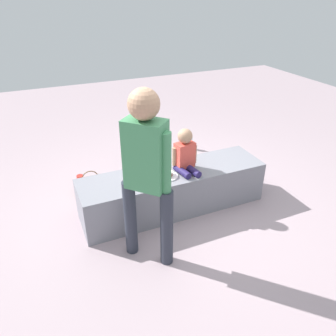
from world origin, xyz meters
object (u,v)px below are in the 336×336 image
water_bottle_near_gift (193,157)px  water_bottle_far_side (191,143)px  party_cup_red (80,179)px  adult_standing (146,166)px  handbag_brown_canvas (91,186)px  cake_box_white (217,170)px  cake_plate (168,175)px  child_seated (185,153)px  gift_bag (174,175)px  handbag_black_leather (129,182)px

water_bottle_near_gift → water_bottle_far_side: size_ratio=0.84×
water_bottle_far_side → party_cup_red: bearing=-169.5°
adult_standing → handbag_brown_canvas: adult_standing is taller
adult_standing → cake_box_white: bearing=38.1°
party_cup_red → cake_box_white: 1.85m
adult_standing → cake_box_white: 2.03m
adult_standing → party_cup_red: (-0.35, 1.63, -0.94)m
cake_plate → party_cup_red: 1.41m
cake_plate → water_bottle_far_side: size_ratio=0.96×
adult_standing → water_bottle_near_gift: size_ratio=8.38×
child_seated → gift_bag: child_seated is taller
gift_bag → water_bottle_far_side: size_ratio=1.39×
water_bottle_near_gift → party_cup_red: 1.63m
adult_standing → gift_bag: size_ratio=5.04×
party_cup_red → handbag_black_leather: 0.70m
cake_box_white → handbag_black_leather: 1.24m
handbag_brown_canvas → gift_bag: bearing=-11.2°
water_bottle_near_gift → cake_box_white: bearing=-71.7°
child_seated → handbag_black_leather: size_ratio=1.41×
party_cup_red → handbag_black_leather: size_ratio=0.30×
party_cup_red → cake_plate: bearing=-53.6°
gift_bag → party_cup_red: (-1.11, 0.53, -0.09)m
child_seated → handbag_brown_canvas: (-0.94, 0.69, -0.58)m
gift_bag → child_seated: bearing=-100.6°
child_seated → handbag_black_leather: bearing=130.0°
child_seated → handbag_brown_canvas: child_seated is taller
child_seated → adult_standing: adult_standing is taller
party_cup_red → handbag_brown_canvas: bearing=-76.2°
cake_box_white → cake_plate: bearing=-150.3°
water_bottle_near_gift → cake_plate: bearing=-130.0°
gift_bag → water_bottle_near_gift: 0.69m
adult_standing → water_bottle_far_side: bearing=53.6°
adult_standing → water_bottle_near_gift: adult_standing is taller
gift_bag → water_bottle_far_side: (0.69, 0.87, -0.04)m
cake_box_white → handbag_brown_canvas: size_ratio=1.02×
water_bottle_near_gift → child_seated: bearing=-123.0°
child_seated → water_bottle_near_gift: (0.61, 0.94, -0.61)m
cake_plate → party_cup_red: (-0.79, 1.08, -0.45)m
gift_bag → water_bottle_far_side: bearing=51.6°
gift_bag → party_cup_red: gift_bag is taller
gift_bag → adult_standing: bearing=-124.7°
water_bottle_near_gift → handbag_black_leather: size_ratio=0.57×
cake_box_white → handbag_brown_canvas: handbag_brown_canvas is taller
child_seated → water_bottle_near_gift: child_seated is taller
adult_standing → handbag_black_leather: size_ratio=4.76×
cake_plate → adult_standing: bearing=-128.5°
child_seated → cake_box_white: (0.75, 0.50, -0.64)m
handbag_black_leather → handbag_brown_canvas: (-0.46, 0.11, -0.00)m
child_seated → party_cup_red: size_ratio=4.65×
water_bottle_near_gift → water_bottle_far_side: bearing=67.8°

